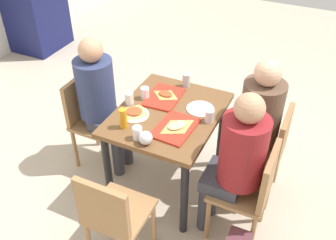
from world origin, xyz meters
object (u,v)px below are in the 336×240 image
at_px(chair_near_left, 252,188).
at_px(plastic_cup_a, 129,98).
at_px(chair_left_end, 113,214).
at_px(foil_bundle, 146,138).
at_px(condiment_bottle, 123,118).
at_px(main_table, 168,124).
at_px(plastic_cup_d, 145,93).
at_px(soda_can, 186,80).
at_px(plastic_cup_b, 209,116).
at_px(paper_plate_near_edge, 200,109).
at_px(pizza_slice_a, 177,126).
at_px(tray_red_near, 175,128).
at_px(chair_far_side, 90,115).
at_px(pizza_slice_b, 166,94).
at_px(paper_plate_center, 135,115).
at_px(tray_red_far, 164,97).
at_px(person_far_side, 100,96).
at_px(pizza_slice_c, 134,112).
at_px(person_in_red, 237,157).
at_px(chair_near_right, 268,148).
at_px(person_in_brown_jacket, 255,119).
at_px(plastic_cup_c, 137,133).

xyz_separation_m(chair_near_left, plastic_cup_a, (0.22, 1.11, 0.32)).
relative_size(chair_near_left, chair_left_end, 1.00).
bearing_deg(foil_bundle, condiment_bottle, 67.68).
bearing_deg(main_table, condiment_bottle, 145.51).
relative_size(chair_near_left, plastic_cup_d, 8.60).
bearing_deg(plastic_cup_d, condiment_bottle, -174.54).
bearing_deg(chair_left_end, soda_can, 0.88).
bearing_deg(plastic_cup_b, paper_plate_near_edge, 44.26).
xyz_separation_m(paper_plate_near_edge, soda_can, (0.26, 0.23, 0.06)).
bearing_deg(chair_left_end, foil_bundle, -2.46).
bearing_deg(pizza_slice_a, condiment_bottle, 112.81).
bearing_deg(tray_red_near, chair_far_side, 79.52).
xyz_separation_m(chair_near_left, soda_can, (0.65, 0.79, 0.33)).
relative_size(soda_can, foil_bundle, 1.22).
height_order(chair_left_end, tray_red_near, chair_left_end).
distance_m(chair_left_end, pizza_slice_b, 1.10).
bearing_deg(paper_plate_center, foil_bundle, -138.47).
xyz_separation_m(tray_red_far, paper_plate_center, (-0.31, 0.10, -0.00)).
bearing_deg(tray_red_far, chair_left_end, -173.53).
bearing_deg(chair_left_end, tray_red_near, -11.11).
distance_m(person_far_side, tray_red_near, 0.79).
relative_size(pizza_slice_c, plastic_cup_d, 1.93).
height_order(main_table, plastic_cup_d, plastic_cup_d).
bearing_deg(person_in_red, tray_red_near, 81.74).
height_order(chair_left_end, person_far_side, person_far_side).
distance_m(chair_near_right, tray_red_near, 0.81).
relative_size(person_in_brown_jacket, paper_plate_center, 5.77).
xyz_separation_m(plastic_cup_b, foil_bundle, (-0.43, 0.31, 0.00)).
bearing_deg(person_in_brown_jacket, plastic_cup_a, 105.32).
xyz_separation_m(person_in_red, plastic_cup_c, (-0.14, 0.69, 0.08)).
bearing_deg(plastic_cup_d, plastic_cup_b, -97.02).
bearing_deg(paper_plate_center, person_in_red, -96.47).
xyz_separation_m(main_table, pizza_slice_a, (-0.16, -0.15, 0.15)).
distance_m(plastic_cup_c, soda_can, 0.80).
bearing_deg(chair_far_side, person_in_brown_jacket, -80.30).
height_order(paper_plate_near_edge, plastic_cup_b, plastic_cup_b).
bearing_deg(person_in_red, chair_left_end, 134.55).
distance_m(chair_far_side, paper_plate_near_edge, 1.04).
bearing_deg(chair_left_end, pizza_slice_c, 17.36).
distance_m(person_far_side, plastic_cup_c, 0.70).
xyz_separation_m(chair_left_end, plastic_cup_a, (0.84, 0.33, 0.32)).
xyz_separation_m(plastic_cup_d, foil_bundle, (-0.51, -0.27, 0.00)).
height_order(chair_far_side, plastic_cup_a, plastic_cup_a).
bearing_deg(condiment_bottle, pizza_slice_a, -67.19).
bearing_deg(chair_near_right, pizza_slice_a, 122.66).
bearing_deg(chair_near_left, person_far_side, 80.30).
relative_size(tray_red_near, plastic_cup_d, 3.60).
height_order(person_far_side, pizza_slice_b, person_far_side).
relative_size(chair_near_right, paper_plate_center, 3.91).
bearing_deg(pizza_slice_c, chair_near_left, -96.35).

